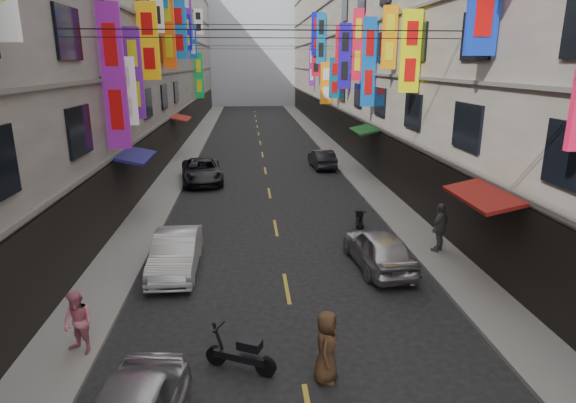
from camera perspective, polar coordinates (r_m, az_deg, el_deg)
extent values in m
cube|color=slate|center=(39.14, -11.91, 5.41)|extent=(2.00, 90.00, 0.12)
cube|color=slate|center=(39.50, 5.72, 5.76)|extent=(2.00, 90.00, 0.12)
cube|color=gray|center=(39.80, -21.80, 18.49)|extent=(10.00, 90.00, 19.00)
cube|color=black|center=(39.04, -13.42, 7.43)|extent=(0.12, 85.50, 3.00)
cube|color=#66635E|center=(38.84, -13.57, 9.91)|extent=(0.16, 90.00, 0.14)
cube|color=#66635E|center=(38.65, -13.89, 14.63)|extent=(0.16, 90.00, 0.14)
cube|color=#66635E|center=(38.73, -14.22, 19.35)|extent=(0.16, 90.00, 0.14)
cube|color=#AC9E90|center=(40.49, 14.98, 19.00)|extent=(10.00, 90.00, 19.00)
cube|color=black|center=(39.45, 7.15, 7.83)|extent=(0.12, 85.50, 3.00)
cube|color=#66635E|center=(39.25, 7.22, 10.28)|extent=(0.16, 90.00, 0.14)
cube|color=#66635E|center=(39.07, 7.39, 14.96)|extent=(0.16, 90.00, 0.14)
cube|color=#66635E|center=(39.15, 7.56, 19.64)|extent=(0.16, 90.00, 0.14)
cube|color=#B2B8C6|center=(88.31, -4.29, 18.55)|extent=(18.00, 8.00, 22.00)
cube|color=#851A8F|center=(21.07, -19.94, 13.62)|extent=(0.91, 0.18, 5.72)
cylinder|color=black|center=(21.08, -20.07, 13.61)|extent=(1.01, 0.08, 0.08)
cube|color=white|center=(22.93, -18.64, 12.27)|extent=(0.87, 0.18, 2.96)
cylinder|color=black|center=(22.94, -18.76, 12.26)|extent=(0.97, 0.08, 0.08)
cube|color=#DBEA0C|center=(23.91, 14.31, 16.83)|extent=(0.93, 0.18, 3.69)
cylinder|color=black|center=(23.92, 14.43, 16.82)|extent=(1.03, 0.08, 0.08)
cube|color=#641A92|center=(25.03, -17.74, 14.21)|extent=(0.78, 0.18, 4.30)
cylinder|color=black|center=(25.04, -17.85, 14.21)|extent=(0.88, 0.08, 0.08)
cube|color=orange|center=(27.57, 11.94, 18.46)|extent=(0.79, 0.18, 3.24)
cylinder|color=black|center=(27.58, 12.04, 18.45)|extent=(0.89, 0.08, 0.08)
cube|color=#FFB20D|center=(28.28, -16.21, 17.76)|extent=(1.08, 0.18, 4.03)
cylinder|color=black|center=(28.29, -16.32, 17.76)|extent=(1.18, 0.08, 0.08)
cube|color=blue|center=(31.51, 9.55, 15.93)|extent=(0.86, 0.18, 5.36)
cylinder|color=black|center=(31.53, 9.64, 15.93)|extent=(0.96, 0.08, 0.08)
cube|color=white|center=(32.69, -15.36, 21.93)|extent=(0.77, 0.18, 3.66)
cylinder|color=black|center=(32.70, -15.45, 21.93)|extent=(0.87, 0.08, 0.08)
cube|color=red|center=(35.05, 8.26, 17.89)|extent=(0.72, 0.18, 4.75)
cylinder|color=black|center=(35.07, 8.35, 17.89)|extent=(0.82, 0.08, 0.08)
cube|color=#FF540E|center=(36.20, -14.03, 19.29)|extent=(0.90, 0.18, 5.37)
cylinder|color=black|center=(36.21, -14.11, 19.29)|extent=(1.00, 0.08, 0.08)
cube|color=#210FB8|center=(38.85, 6.73, 16.71)|extent=(0.92, 0.18, 4.86)
cylinder|color=black|center=(38.86, 6.81, 16.70)|extent=(1.02, 0.08, 0.08)
cube|color=blue|center=(40.75, -12.83, 19.25)|extent=(1.15, 0.18, 4.40)
cylinder|color=black|center=(40.76, -12.90, 19.25)|extent=(1.25, 0.08, 0.08)
cube|color=red|center=(41.39, 6.19, 18.01)|extent=(0.73, 0.18, 2.87)
cylinder|color=black|center=(41.40, 6.26, 18.01)|extent=(0.83, 0.08, 0.08)
cube|color=#0B5984|center=(43.05, 5.53, 14.36)|extent=(0.89, 0.18, 3.40)
cylinder|color=black|center=(43.06, 5.60, 14.36)|extent=(0.99, 0.08, 0.08)
cube|color=#0F40B2|center=(44.47, -12.42, 19.20)|extent=(0.80, 0.18, 3.68)
cylinder|color=black|center=(44.47, -12.48, 19.20)|extent=(0.90, 0.08, 0.08)
cube|color=#1011C3|center=(46.95, -11.95, 19.00)|extent=(0.90, 0.18, 3.09)
cylinder|color=black|center=(46.95, -12.01, 19.00)|extent=(1.00, 0.08, 0.08)
cube|color=orange|center=(46.91, 4.53, 13.79)|extent=(1.08, 0.18, 3.85)
cylinder|color=black|center=(46.91, 4.59, 13.79)|extent=(1.18, 0.08, 0.08)
cube|color=#631C9C|center=(48.27, -11.91, 21.10)|extent=(0.89, 0.18, 4.49)
cylinder|color=black|center=(48.28, -11.98, 21.09)|extent=(0.99, 0.08, 0.08)
cube|color=#0D65A7|center=(51.10, 3.94, 18.71)|extent=(0.91, 0.18, 4.90)
cylinder|color=black|center=(51.11, 4.00, 18.70)|extent=(1.01, 0.08, 0.08)
cube|color=blue|center=(52.97, -11.20, 18.08)|extent=(0.75, 0.18, 3.30)
cylinder|color=black|center=(52.97, -11.25, 18.08)|extent=(0.85, 0.08, 0.08)
cube|color=#1010BD|center=(53.17, 3.46, 19.20)|extent=(1.17, 0.18, 4.31)
cylinder|color=black|center=(53.17, 3.51, 19.20)|extent=(1.27, 0.08, 0.08)
cube|color=red|center=(54.42, 3.32, 16.36)|extent=(0.95, 0.18, 3.35)
cylinder|color=black|center=(54.43, 3.37, 16.36)|extent=(1.05, 0.08, 0.08)
cube|color=#0E9B44|center=(56.37, -10.51, 14.44)|extent=(0.97, 0.18, 4.92)
cylinder|color=black|center=(56.37, -10.57, 14.44)|extent=(1.07, 0.08, 0.08)
cube|color=white|center=(58.97, -10.58, 20.21)|extent=(0.98, 0.18, 2.74)
cylinder|color=black|center=(58.97, -10.63, 20.21)|extent=(1.08, 0.08, 0.08)
cube|color=#6A1B98|center=(58.86, 2.83, 15.77)|extent=(0.65, 0.18, 4.60)
cylinder|color=black|center=(58.87, 2.88, 15.77)|extent=(0.75, 0.08, 0.08)
cube|color=maroon|center=(16.55, 22.13, 0.70)|extent=(1.39, 3.20, 0.41)
cube|color=navy|center=(23.15, -17.66, 5.23)|extent=(1.39, 3.20, 0.41)
cube|color=#16531C|center=(31.38, 9.06, 8.43)|extent=(1.39, 3.20, 0.41)
cube|color=maroon|center=(38.77, -12.60, 9.66)|extent=(1.39, 3.20, 0.41)
cylinder|color=black|center=(18.29, -1.26, 19.67)|extent=(14.00, 0.04, 0.04)
cylinder|color=black|center=(32.32, -2.94, 20.19)|extent=(14.00, 0.04, 0.04)
cylinder|color=black|center=(46.25, -3.56, 17.92)|extent=(14.00, 0.04, 0.04)
cube|color=gold|center=(15.90, -0.16, -10.23)|extent=(0.12, 2.20, 0.01)
cube|color=gold|center=(21.43, -1.47, -3.14)|extent=(0.12, 2.20, 0.01)
cube|color=gold|center=(27.16, -2.22, 1.00)|extent=(0.12, 2.20, 0.01)
cube|color=gold|center=(32.99, -2.71, 3.69)|extent=(0.12, 2.20, 0.01)
cube|color=gold|center=(38.87, -3.06, 5.57)|extent=(0.12, 2.20, 0.01)
cube|color=gold|center=(44.78, -3.31, 6.96)|extent=(0.12, 2.20, 0.01)
cube|color=gold|center=(50.72, -3.51, 8.02)|extent=(0.12, 2.20, 0.01)
cube|color=gold|center=(56.66, -3.66, 8.86)|extent=(0.12, 2.20, 0.01)
cube|color=gold|center=(62.62, -3.79, 9.53)|extent=(0.12, 2.20, 0.01)
cube|color=gold|center=(68.58, -3.89, 10.10)|extent=(0.12, 2.20, 0.01)
cube|color=gold|center=(74.55, -3.98, 10.57)|extent=(0.12, 2.20, 0.01)
cylinder|color=black|center=(12.32, -8.50, -17.61)|extent=(0.50, 0.32, 0.50)
cylinder|color=black|center=(11.83, -2.64, -18.98)|extent=(0.50, 0.32, 0.50)
cube|color=black|center=(11.98, -5.66, -17.71)|extent=(1.30, 0.82, 0.18)
cube|color=black|center=(11.69, -4.56, -16.55)|extent=(0.63, 0.52, 0.22)
cylinder|color=black|center=(12.03, -8.16, -15.93)|extent=(0.35, 0.22, 0.88)
cylinder|color=black|center=(11.85, -8.23, -14.49)|extent=(0.27, 0.48, 0.06)
cylinder|color=black|center=(20.59, 8.51, -3.41)|extent=(0.21, 0.51, 0.50)
cylinder|color=black|center=(21.82, 8.39, -2.28)|extent=(0.21, 0.51, 0.50)
cube|color=black|center=(21.16, 8.46, -2.44)|extent=(0.54, 1.33, 0.18)
cube|color=black|center=(21.29, 8.48, -1.33)|extent=(0.42, 0.60, 0.22)
cylinder|color=black|center=(20.54, 8.56, -2.13)|extent=(0.15, 0.36, 0.88)
cylinder|color=black|center=(20.44, 8.60, -1.20)|extent=(0.50, 0.15, 0.06)
imported|color=silver|center=(17.28, -13.15, -5.94)|extent=(1.51, 4.26, 1.40)
imported|color=black|center=(29.96, -10.18, 3.58)|extent=(3.01, 5.39, 1.42)
imported|color=#B0AFB4|center=(17.46, 10.70, -5.50)|extent=(2.04, 4.32, 1.43)
imported|color=#222128|center=(33.82, 4.05, 5.08)|extent=(1.58, 3.98, 1.29)
imported|color=pink|center=(13.17, -23.63, -13.03)|extent=(0.96, 0.87, 1.63)
imported|color=#5A5B5D|center=(19.14, 17.58, -2.93)|extent=(1.25, 1.21, 1.89)
imported|color=#4D331E|center=(11.40, 4.58, -16.78)|extent=(0.80, 0.98, 1.73)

